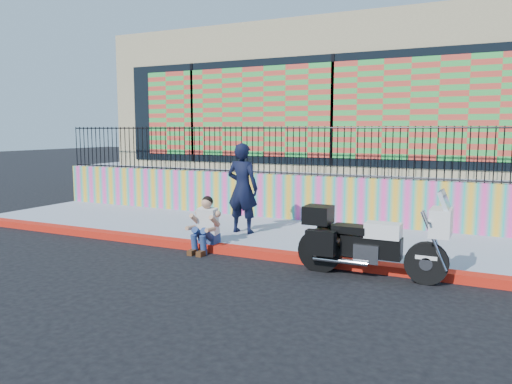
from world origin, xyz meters
The scene contains 10 objects.
ground centered at (0.00, 0.00, 0.00)m, with size 90.00×90.00×0.00m, color black.
red_curb centered at (0.00, 0.00, 0.07)m, with size 16.00×0.30×0.15m, color red.
sidewalk centered at (0.00, 1.65, 0.07)m, with size 16.00×3.00×0.15m, color #969EB4.
mural_wall centered at (0.00, 3.25, 0.70)m, with size 16.00×0.20×1.10m, color #FE42A4.
metal_fence centered at (0.00, 3.25, 1.85)m, with size 15.80×0.04×1.20m, color black, non-canonical shape.
elevated_platform centered at (0.00, 8.35, 0.62)m, with size 16.00×10.00×1.25m, color #969EB4.
storefront_building centered at (0.00, 8.13, 3.25)m, with size 14.00×8.06×4.00m.
police_motorcycle centered at (2.05, -0.35, 0.62)m, with size 2.37×0.78×1.48m.
police_officer centered at (-1.06, 1.23, 1.12)m, with size 0.71×0.46×1.94m, color black.
seated_man centered at (-1.19, -0.13, 0.45)m, with size 0.54×0.71×1.06m.
Camera 1 is at (3.87, -8.21, 2.37)m, focal length 35.00 mm.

